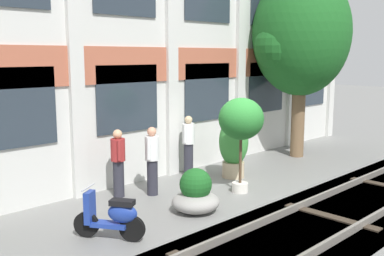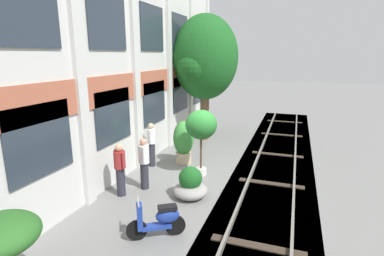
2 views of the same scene
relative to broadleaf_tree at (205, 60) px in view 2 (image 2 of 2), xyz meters
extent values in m
plane|color=slate|center=(-4.52, -1.40, -3.92)|extent=(80.00, 80.00, 0.00)
cube|color=silver|center=(-4.52, 1.50, 0.54)|extent=(17.61, 0.50, 8.91)
cube|color=#AD5B42|center=(-4.52, 1.23, -0.82)|extent=(17.61, 0.06, 0.90)
cube|color=silver|center=(-7.46, 1.19, 0.54)|extent=(0.36, 0.16, 8.91)
cube|color=silver|center=(-4.52, 1.19, 0.54)|extent=(0.36, 0.16, 8.91)
cube|color=silver|center=(-1.59, 1.19, 0.54)|extent=(0.36, 0.16, 8.91)
cube|color=silver|center=(1.35, 1.19, 0.54)|extent=(0.36, 0.16, 8.91)
cube|color=silver|center=(4.28, 1.19, 0.54)|extent=(0.36, 0.16, 8.91)
cube|color=#28333D|center=(-8.93, 1.22, -1.67)|extent=(1.88, 0.04, 1.70)
cube|color=#28333D|center=(-5.99, 1.22, -1.67)|extent=(1.88, 0.04, 1.70)
cube|color=#28333D|center=(-3.06, 1.22, -1.67)|extent=(1.88, 0.04, 1.70)
cube|color=#28333D|center=(-0.12, 1.22, -1.67)|extent=(1.88, 0.04, 1.70)
cube|color=#28333D|center=(2.82, 1.22, -1.67)|extent=(1.88, 0.04, 1.70)
cube|color=#28333D|center=(-8.93, 1.22, 1.23)|extent=(1.88, 0.04, 1.70)
cube|color=#28333D|center=(-5.99, 1.22, 1.23)|extent=(1.88, 0.04, 1.70)
cube|color=#28333D|center=(-3.06, 1.22, 1.23)|extent=(1.88, 0.04, 1.70)
cube|color=#28333D|center=(-0.12, 1.22, 1.23)|extent=(1.88, 0.04, 1.70)
cube|color=#28333D|center=(2.82, 1.22, 1.23)|extent=(1.88, 0.04, 1.70)
cube|color=#5B5449|center=(-4.52, -3.66, -4.06)|extent=(25.61, 2.80, 0.28)
cube|color=slate|center=(-4.52, -4.38, -3.84)|extent=(25.61, 0.07, 0.15)
cube|color=slate|center=(-4.52, -2.94, -3.84)|extent=(25.61, 0.07, 0.15)
cube|color=#382D23|center=(-7.99, -3.66, -3.90)|extent=(0.24, 2.10, 0.03)
cube|color=#382D23|center=(-4.46, -3.66, -3.90)|extent=(0.24, 2.10, 0.03)
cube|color=#382D23|center=(-1.35, -3.66, -3.90)|extent=(0.24, 2.10, 0.03)
cube|color=#382D23|center=(2.08, -3.66, -3.90)|extent=(0.24, 2.10, 0.03)
cube|color=#382D23|center=(5.49, -3.66, -3.90)|extent=(0.24, 2.10, 0.03)
cylinder|color=brown|center=(0.00, 0.00, -2.45)|extent=(0.44, 0.44, 2.93)
ellipsoid|color=#19561E|center=(0.00, 0.00, 0.11)|extent=(3.13, 3.13, 3.99)
sphere|color=#19561E|center=(-0.78, 0.20, -0.29)|extent=(1.72, 1.72, 1.72)
sphere|color=#19561E|center=(0.78, -0.20, -0.29)|extent=(1.72, 1.72, 1.72)
cylinder|color=beige|center=(-4.45, -1.22, -3.80)|extent=(0.40, 0.40, 0.24)
cylinder|color=#4C3826|center=(-4.45, -1.22, -2.99)|extent=(0.07, 0.07, 1.39)
ellipsoid|color=#236B28|center=(-4.45, -1.22, -2.09)|extent=(1.09, 1.09, 1.02)
ellipsoid|color=gray|center=(-6.23, -1.46, -3.70)|extent=(1.03, 1.03, 0.44)
sphere|color=#19561E|center=(-6.23, -1.46, -3.31)|extent=(0.70, 0.70, 0.70)
cylinder|color=tan|center=(-3.51, -0.21, -3.70)|extent=(0.61, 0.61, 0.43)
ellipsoid|color=#388438|center=(-3.51, -0.21, -2.91)|extent=(0.81, 0.81, 1.35)
cylinder|color=black|center=(-8.64, -1.00, -3.68)|extent=(0.33, 0.45, 0.48)
cylinder|color=black|center=(-8.15, -1.76, -3.68)|extent=(0.33, 0.45, 0.48)
cube|color=navy|center=(-8.39, -1.39, -3.64)|extent=(0.57, 0.70, 0.08)
ellipsoid|color=navy|center=(-8.25, -1.61, -3.40)|extent=(0.52, 0.61, 0.36)
cube|color=black|center=(-8.25, -1.61, -3.20)|extent=(0.42, 0.49, 0.10)
cube|color=navy|center=(-8.59, -1.07, -3.34)|extent=(0.30, 0.25, 0.60)
cylinder|color=#B7B7BF|center=(-8.60, -1.05, -2.96)|extent=(0.44, 0.29, 0.03)
cylinder|color=#282833|center=(-6.79, 0.57, -3.48)|extent=(0.26, 0.26, 0.88)
cylinder|color=maroon|center=(-6.79, 0.57, -2.77)|extent=(0.34, 0.34, 0.53)
sphere|color=tan|center=(-6.79, 0.57, -2.40)|extent=(0.22, 0.22, 0.22)
cylinder|color=maroon|center=(-6.89, 0.38, -2.75)|extent=(0.09, 0.09, 0.47)
cylinder|color=maroon|center=(-6.69, 0.77, -2.75)|extent=(0.09, 0.09, 0.47)
cylinder|color=#282833|center=(-6.13, 0.12, -3.49)|extent=(0.26, 0.26, 0.86)
cylinder|color=silver|center=(-6.13, 0.12, -2.77)|extent=(0.34, 0.34, 0.58)
sphere|color=tan|center=(-6.13, 0.12, -2.37)|extent=(0.22, 0.22, 0.22)
cylinder|color=silver|center=(-6.32, 0.02, -2.74)|extent=(0.09, 0.09, 0.52)
cylinder|color=silver|center=(-5.94, 0.23, -2.74)|extent=(0.09, 0.09, 0.52)
cylinder|color=#282833|center=(-4.25, 0.81, -3.47)|extent=(0.26, 0.26, 0.90)
cylinder|color=silver|center=(-4.25, 0.81, -2.73)|extent=(0.34, 0.34, 0.56)
sphere|color=tan|center=(-4.25, 0.81, -2.34)|extent=(0.22, 0.22, 0.22)
cylinder|color=silver|center=(-4.46, 0.73, -2.70)|extent=(0.09, 0.09, 0.50)
cylinder|color=silver|center=(-4.05, 0.89, -2.70)|extent=(0.09, 0.09, 0.50)
camera|label=1|loc=(-12.78, -8.02, -0.58)|focal=42.00mm
camera|label=2|loc=(-13.98, -4.20, 0.25)|focal=28.00mm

